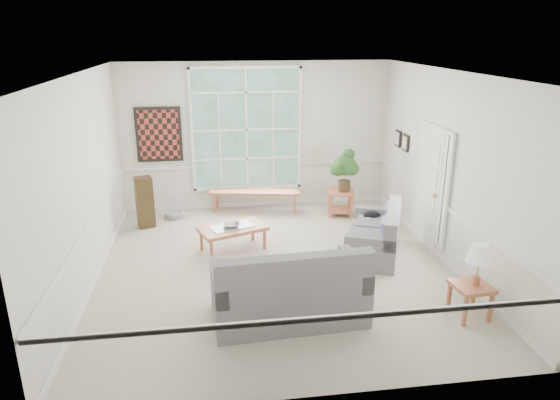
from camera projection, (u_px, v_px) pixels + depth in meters
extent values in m
cube|color=#ADA695|center=(276.00, 267.00, 7.92)|extent=(5.50, 6.00, 0.01)
cube|color=white|center=(275.00, 73.00, 6.96)|extent=(5.50, 6.00, 0.02)
cube|color=silver|center=(256.00, 136.00, 10.25)|extent=(5.50, 0.02, 3.00)
cube|color=silver|center=(317.00, 264.00, 4.62)|extent=(5.50, 0.02, 3.00)
cube|color=silver|center=(83.00, 183.00, 7.07)|extent=(0.02, 6.00, 3.00)
cube|color=silver|center=(449.00, 169.00, 7.80)|extent=(0.02, 6.00, 3.00)
cube|color=white|center=(247.00, 130.00, 10.14)|extent=(2.30, 0.08, 2.40)
cube|color=white|center=(428.00, 186.00, 8.50)|extent=(0.08, 0.90, 2.10)
cube|color=white|center=(445.00, 191.00, 7.88)|extent=(0.08, 0.26, 1.90)
cube|color=#5C211B|center=(159.00, 135.00, 9.91)|extent=(0.90, 0.06, 1.10)
cube|color=black|center=(405.00, 143.00, 9.42)|extent=(0.04, 0.26, 0.32)
cube|color=black|center=(398.00, 139.00, 9.80)|extent=(0.04, 0.26, 0.32)
cube|color=slate|center=(374.00, 231.00, 8.27)|extent=(1.32, 1.71, 0.82)
cube|color=slate|center=(289.00, 280.00, 6.38)|extent=(1.99, 1.12, 1.05)
cube|color=#A95C3A|center=(233.00, 238.00, 8.49)|extent=(1.25, 0.96, 0.41)
imported|color=#98989D|center=(231.00, 225.00, 8.41)|extent=(0.39, 0.39, 0.08)
cube|color=#A95C3A|center=(255.00, 201.00, 10.33)|extent=(1.88, 0.70, 0.43)
cube|color=#A95C3A|center=(340.00, 203.00, 10.09)|extent=(0.60, 0.60, 0.51)
cube|color=#A95C3A|center=(470.00, 301.00, 6.47)|extent=(0.50, 0.50, 0.47)
cylinder|color=gray|center=(175.00, 215.00, 10.00)|extent=(0.43, 0.43, 0.12)
cube|color=#3A2B16|center=(145.00, 202.00, 9.39)|extent=(0.36, 0.32, 0.98)
ellipsoid|color=black|center=(372.00, 215.00, 8.76)|extent=(0.35, 0.29, 0.14)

